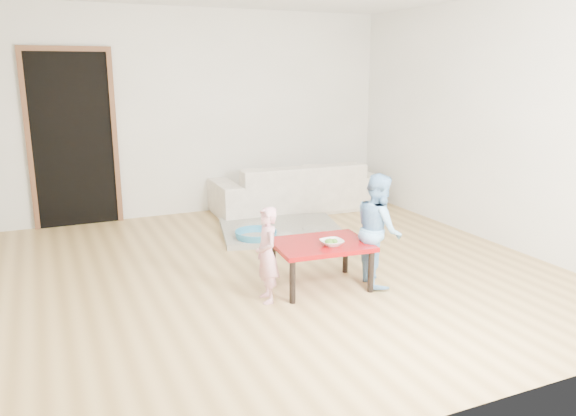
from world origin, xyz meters
TOP-DOWN VIEW (x-y plane):
  - floor at (0.00, 0.00)m, footprint 5.00×5.00m
  - back_wall at (0.00, 2.50)m, footprint 5.00×0.02m
  - right_wall at (2.50, 0.00)m, footprint 0.02×5.00m
  - doorway at (-1.60, 2.48)m, footprint 1.02×0.08m
  - sofa at (1.12, 2.05)m, footprint 2.24×0.93m
  - cushion at (0.88, 1.87)m, footprint 0.42×0.38m
  - red_table at (0.16, -0.54)m, footprint 0.86×0.67m
  - bowl at (0.21, -0.65)m, footprint 0.19×0.19m
  - broccoli at (0.21, -0.65)m, footprint 0.12×0.12m
  - child_pink at (-0.38, -0.63)m, footprint 0.22×0.31m
  - child_blue at (0.66, -0.66)m, footprint 0.50×0.57m
  - basin at (0.09, 0.86)m, footprint 0.46×0.46m
  - blanket at (0.50, 1.12)m, footprint 1.57×1.40m

SIDE VIEW (x-z plane):
  - floor at x=0.00m, z-range -0.01..0.01m
  - blanket at x=0.50m, z-range 0.00..0.07m
  - basin at x=0.09m, z-range 0.00..0.14m
  - red_table at x=0.16m, z-range 0.00..0.40m
  - sofa at x=1.12m, z-range 0.00..0.65m
  - child_pink at x=-0.38m, z-range 0.00..0.79m
  - bowl at x=0.21m, z-range 0.40..0.45m
  - broccoli at x=0.21m, z-range 0.40..0.46m
  - cushion at x=0.88m, z-range 0.42..0.53m
  - child_blue at x=0.66m, z-range 0.00..0.99m
  - doorway at x=-1.60m, z-range -0.03..2.08m
  - back_wall at x=0.00m, z-range 0.00..2.60m
  - right_wall at x=2.50m, z-range 0.00..2.60m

